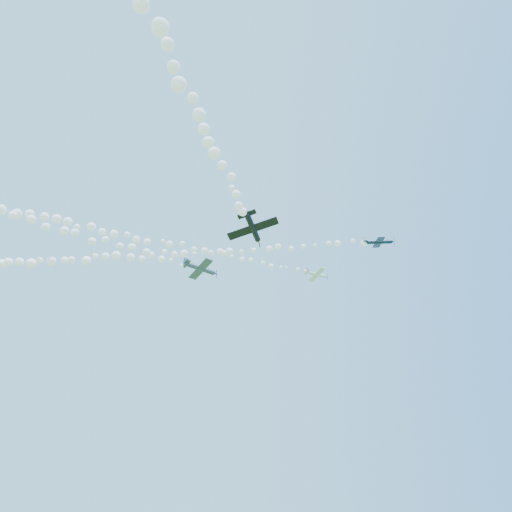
{
  "coord_description": "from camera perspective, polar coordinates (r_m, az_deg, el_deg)",
  "views": [
    {
      "loc": [
        -1.46,
        -78.16,
        2.0
      ],
      "look_at": [
        5.9,
        -6.68,
        47.08
      ],
      "focal_mm": 30.0,
      "sensor_mm": 36.0,
      "label": 1
    }
  ],
  "objects": [
    {
      "name": "plane_grey",
      "position": [
        83.24,
        -7.42,
        -1.69
      ],
      "size": [
        7.16,
        7.56,
        2.51
      ],
      "rotation": [
        -0.06,
        0.04,
        0.46
      ],
      "color": "#394352"
    },
    {
      "name": "plane_white",
      "position": [
        109.53,
        8.09,
        -2.44
      ],
      "size": [
        6.49,
        6.86,
        2.12
      ],
      "rotation": [
        -0.07,
        0.03,
        0.29
      ],
      "color": "white"
    },
    {
      "name": "smoke_trail_white",
      "position": [
        97.58,
        -13.3,
        2.01
      ],
      "size": [
        74.86,
        24.03,
        2.79
      ],
      "primitive_type": null,
      "color": "white"
    },
    {
      "name": "smoke_trail_navy",
      "position": [
        87.0,
        -11.6,
        0.23
      ],
      "size": [
        77.05,
        17.62,
        2.51
      ],
      "primitive_type": null,
      "color": "white"
    },
    {
      "name": "plane_black",
      "position": [
        65.55,
        -0.45,
        3.77
      ],
      "size": [
        7.94,
        7.54,
        2.8
      ],
      "rotation": [
        -0.23,
        0.07,
        1.2
      ],
      "color": "black"
    },
    {
      "name": "plane_navy",
      "position": [
        85.2,
        16.0,
        1.81
      ],
      "size": [
        6.29,
        6.41,
        2.23
      ],
      "rotation": [
        0.29,
        0.03,
        -0.2
      ],
      "color": "#0D1D3C"
    }
  ]
}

